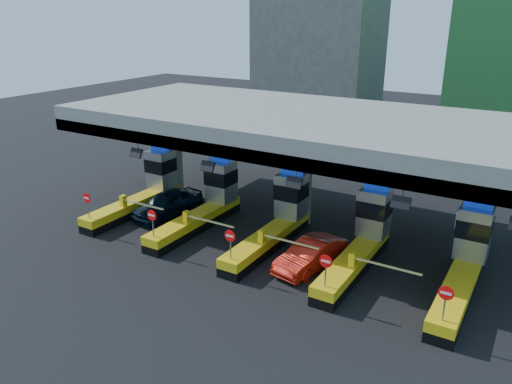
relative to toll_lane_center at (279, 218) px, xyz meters
The scene contains 10 objects.
ground 1.42m from the toll_lane_center, 90.42° to the right, with size 120.00×120.00×0.00m, color black.
toll_canopy 5.40m from the toll_lane_center, 90.02° to the left, with size 28.00×12.09×7.00m.
toll_lane_far_left 10.00m from the toll_lane_center, behind, with size 4.43×8.00×4.16m.
toll_lane_left 5.00m from the toll_lane_center, behind, with size 4.43×8.00×4.16m.
toll_lane_center is the anchor object (origin of this frame).
toll_lane_right 5.00m from the toll_lane_center, ahead, with size 4.43×8.00×4.16m.
toll_lane_far_right 10.00m from the toll_lane_center, ahead, with size 4.43×8.00×4.16m.
bg_building_concrete 39.11m from the toll_lane_center, 111.40° to the left, with size 14.00×10.00×18.00m, color #4C4C49.
van 7.86m from the toll_lane_center, behind, with size 2.00×4.96×1.69m, color black.
red_car 3.63m from the toll_lane_center, 33.98° to the right, with size 1.58×4.52×1.49m, color #AD180D.
Camera 1 is at (12.36, -22.66, 12.43)m, focal length 35.00 mm.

